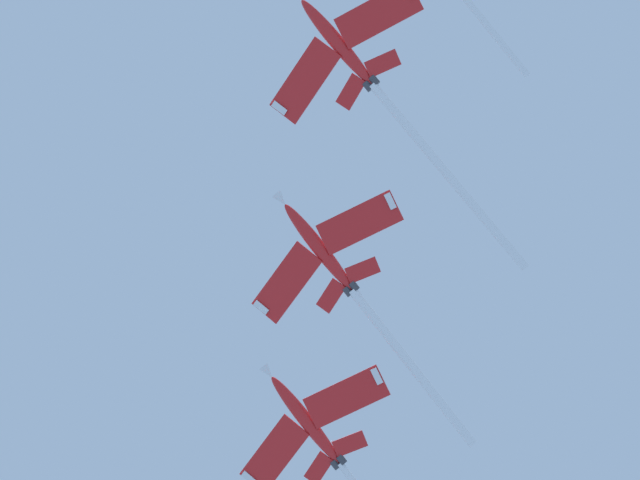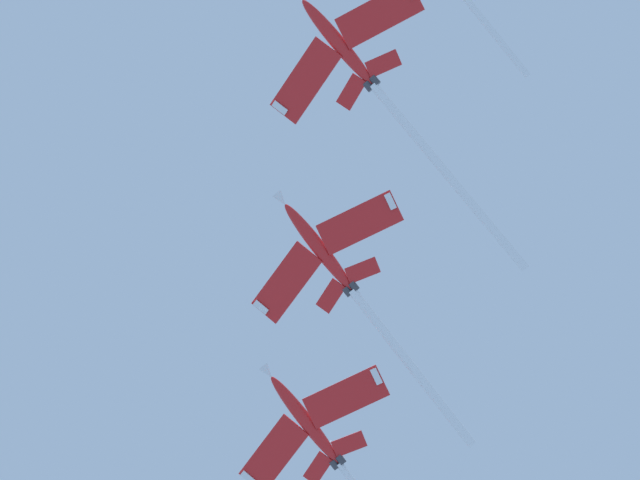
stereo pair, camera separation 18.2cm
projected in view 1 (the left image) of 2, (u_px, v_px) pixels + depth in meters
name	position (u px, v px, depth m)	size (l,w,h in m)	color
jet_second	(375.00, 88.00, 143.68)	(33.22, 22.31, 15.23)	red
jet_third	(349.00, 286.00, 147.16)	(29.36, 20.95, 13.82)	red
jet_fourth	(327.00, 448.00, 147.65)	(30.86, 21.44, 13.89)	red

